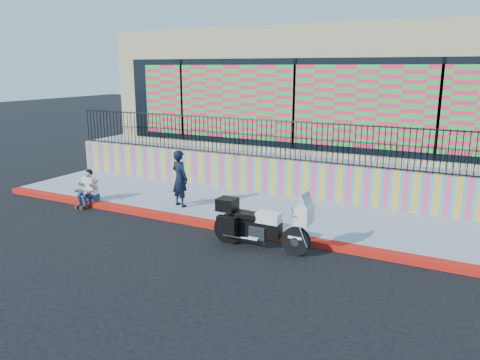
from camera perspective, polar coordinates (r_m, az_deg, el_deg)
The scene contains 10 objects.
ground at distance 11.75m, azimuth -1.04°, elevation -6.20°, with size 90.00×90.00×0.00m, color black.
red_curb at distance 11.72m, azimuth -1.04°, elevation -5.85°, with size 16.00×0.30×0.15m, color red.
sidewalk at distance 13.12m, azimuth 2.40°, elevation -3.72°, with size 16.00×3.00×0.15m, color #8A93A6.
mural_wall at distance 14.37m, azimuth 5.13°, elevation 0.36°, with size 16.00×0.20×1.10m, color #FF4377.
metal_fence at distance 14.16m, azimuth 5.23°, elevation 4.90°, with size 15.80×0.04×1.20m, color black, non-canonical shape.
elevated_platform at distance 19.11m, azimuth 10.98°, elevation 3.25°, with size 16.00×10.00×1.25m, color #8A93A6.
storefront_building at distance 18.62m, azimuth 11.15°, elevation 11.11°, with size 14.00×8.06×4.00m.
police_motorcycle at distance 10.48m, azimuth 2.42°, elevation -5.26°, with size 2.28×0.75×1.42m.
police_officer at distance 13.18m, azimuth -7.35°, elevation 0.20°, with size 0.58×0.38×1.60m, color black.
seated_man at distance 14.34m, azimuth -18.18°, elevation -1.34°, with size 0.54×0.71×1.06m.
Camera 1 is at (5.28, -9.71, 3.98)m, focal length 35.00 mm.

